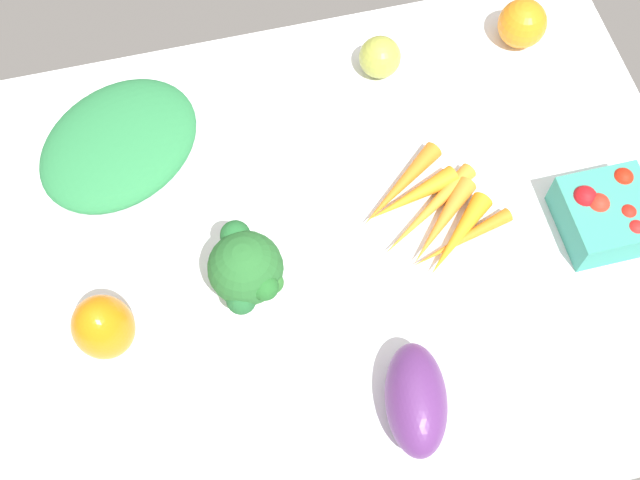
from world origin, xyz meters
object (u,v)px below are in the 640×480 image
(carrot_bunch, at_px, (431,214))
(heirloom_tomato_green, at_px, (380,57))
(bell_pepper_orange, at_px, (103,327))
(berry_basket, at_px, (606,214))
(leafy_greens_clump, at_px, (119,144))
(heirloom_tomato_orange, at_px, (522,24))
(broccoli_head, at_px, (246,270))
(eggplant, at_px, (416,400))

(carrot_bunch, relative_size, heirloom_tomato_green, 3.32)
(bell_pepper_orange, bearing_deg, berry_basket, -179.18)
(leafy_greens_clump, distance_m, bell_pepper_orange, 0.28)
(heirloom_tomato_orange, height_order, berry_basket, heirloom_tomato_orange)
(broccoli_head, bearing_deg, eggplant, 129.68)
(carrot_bunch, xyz_separation_m, berry_basket, (-0.22, 0.06, 0.02))
(leafy_greens_clump, distance_m, carrot_bunch, 0.44)
(heirloom_tomato_green, bearing_deg, heirloom_tomato_orange, -178.40)
(carrot_bunch, distance_m, berry_basket, 0.23)
(bell_pepper_orange, xyz_separation_m, berry_basket, (-0.66, -0.01, -0.02))
(leafy_greens_clump, xyz_separation_m, berry_basket, (-0.61, 0.26, 0.00))
(leafy_greens_clump, bearing_deg, berry_basket, 156.90)
(carrot_bunch, bearing_deg, eggplant, 68.38)
(carrot_bunch, xyz_separation_m, bell_pepper_orange, (0.44, 0.07, 0.04))
(eggplant, bearing_deg, leafy_greens_clump, 45.41)
(broccoli_head, xyz_separation_m, berry_basket, (-0.48, 0.01, -0.04))
(carrot_bunch, relative_size, eggplant, 1.50)
(bell_pepper_orange, height_order, eggplant, bell_pepper_orange)
(heirloom_tomato_green, distance_m, eggplant, 0.51)
(heirloom_tomato_green, relative_size, berry_basket, 0.54)
(bell_pepper_orange, xyz_separation_m, broccoli_head, (-0.18, -0.02, 0.02))
(eggplant, bearing_deg, carrot_bunch, -10.01)
(leafy_greens_clump, height_order, carrot_bunch, leafy_greens_clump)
(eggplant, distance_m, berry_basket, 0.37)
(eggplant, bearing_deg, heirloom_tomato_orange, -20.45)
(bell_pepper_orange, bearing_deg, leafy_greens_clump, -100.16)
(bell_pepper_orange, relative_size, berry_basket, 0.89)
(carrot_bunch, bearing_deg, bell_pepper_orange, 9.43)
(heirloom_tomato_green, bearing_deg, broccoli_head, 49.97)
(broccoli_head, distance_m, heirloom_tomato_orange, 0.58)
(leafy_greens_clump, height_order, bell_pepper_orange, bell_pepper_orange)
(heirloom_tomato_green, distance_m, broccoli_head, 0.40)
(leafy_greens_clump, bearing_deg, carrot_bunch, 153.25)
(heirloom_tomato_green, relative_size, heirloom_tomato_orange, 0.85)
(bell_pepper_orange, bearing_deg, carrot_bunch, -170.57)
(broccoli_head, bearing_deg, leafy_greens_clump, -61.51)
(broccoli_head, xyz_separation_m, eggplant, (-0.16, 0.20, -0.03))
(carrot_bunch, bearing_deg, leafy_greens_clump, -26.75)
(leafy_greens_clump, xyz_separation_m, heirloom_tomato_orange, (-0.62, -0.07, 0.01))
(leafy_greens_clump, bearing_deg, heirloom_tomato_orange, -173.84)
(bell_pepper_orange, xyz_separation_m, heirloom_tomato_green, (-0.44, -0.33, -0.02))
(berry_basket, bearing_deg, bell_pepper_orange, 0.82)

